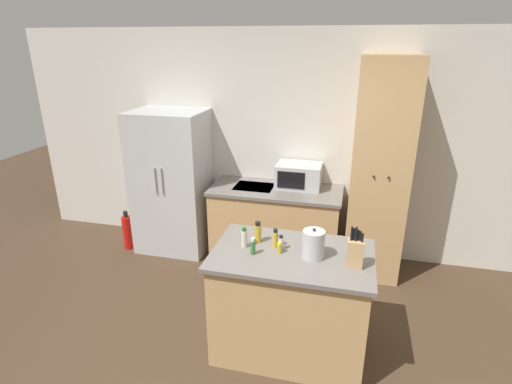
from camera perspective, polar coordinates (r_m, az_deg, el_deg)
The scene contains 15 objects.
wall_back at distance 4.68m, azimuth 7.95°, elevation 6.35°, with size 7.20×0.06×2.60m.
refrigerator at distance 4.91m, azimuth -11.89°, elevation 1.38°, with size 0.85×0.67×1.71m.
back_counter at distance 4.69m, azimuth 2.80°, elevation -4.56°, with size 1.48×0.69×0.89m.
pantry_cabinet at distance 4.38m, azimuth 17.21°, elevation 2.78°, with size 0.58×0.64×2.34m.
kitchen_island at distance 3.38m, azimuth 4.96°, elevation -15.40°, with size 1.25×0.79×0.91m.
microwave at distance 4.55m, azimuth 6.12°, elevation 2.36°, with size 0.50×0.37×0.27m.
knife_block at distance 2.98m, azimuth 14.00°, elevation -8.41°, with size 0.11×0.08×0.32m.
spice_bottle_tall_dark at distance 3.25m, azimuth 0.26°, elevation -5.82°, with size 0.06×0.06×0.18m.
spice_bottle_short_red at distance 3.11m, azimuth 3.38°, elevation -7.95°, with size 0.04×0.04×0.10m.
spice_bottle_amber_oil at distance 3.16m, azimuth 3.58°, elevation -7.27°, with size 0.04×0.04×0.12m.
spice_bottle_green_herb at distance 3.19m, azimuth 2.78°, elevation -6.66°, with size 0.04×0.04×0.16m.
spice_bottle_pale_salt at distance 3.18m, azimuth -1.69°, elevation -6.56°, with size 0.05×0.05×0.17m.
spice_bottle_orange_cap at distance 3.09m, azimuth -0.45°, elevation -7.81°, with size 0.04×0.04×0.14m.
kettle at distance 3.05m, azimuth 8.20°, elevation -7.40°, with size 0.17×0.17×0.24m.
fire_extinguisher at distance 5.24m, azimuth -17.86°, elevation -5.44°, with size 0.12×0.12×0.50m.
Camera 1 is at (0.46, -2.18, 2.46)m, focal length 28.00 mm.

